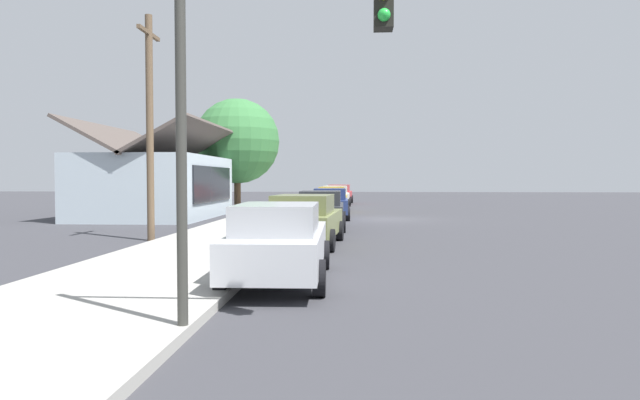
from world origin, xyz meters
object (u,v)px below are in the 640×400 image
Objects in this scene: car_silver at (279,242)px; car_ivory at (336,196)px; car_charcoal at (321,210)px; traffic_light_main at (262,68)px; car_navy at (330,203)px; utility_pole_wooden at (150,123)px; car_mustard at (332,199)px; car_cherry at (340,194)px; car_olive at (305,220)px; fire_hydrant_red at (307,206)px; shade_tree at (237,141)px.

car_silver and car_ivory have the same top height.
traffic_light_main is at bearing 179.76° from car_charcoal.
utility_pole_wooden is at bearing 150.63° from car_navy.
car_mustard and car_ivory have the same top height.
car_charcoal is 5.86m from car_navy.
car_cherry is at bearing 0.18° from car_mustard.
car_charcoal is at bearing 1.94° from car_olive.
car_olive is 1.13× the size of car_navy.
car_ivory is at bearing -13.73° from utility_pole_wooden.
traffic_light_main reaches higher than car_olive.
car_silver and car_cherry have the same top height.
car_navy is at bearing -159.74° from fire_hydrant_red.
car_cherry is (23.64, -0.07, 0.00)m from car_charcoal.
shade_tree is at bearing 38.74° from car_navy.
car_cherry is at bearing -1.77° from car_silver.
car_mustard is at bearing -17.92° from utility_pole_wooden.
car_olive is 15.75m from fire_hydrant_red.
car_olive is at bearing -175.27° from fire_hydrant_red.
car_silver is 1.03× the size of car_mustard.
utility_pole_wooden reaches higher than car_navy.
car_mustard is at bearing 0.10° from car_navy.
utility_pole_wooden is at bearing 162.87° from car_mustard.
traffic_light_main is at bearing -176.68° from car_silver.
shade_tree is at bearing 123.98° from car_ivory.
car_silver is 6.95× the size of fire_hydrant_red.
shade_tree is at bearing 77.84° from car_mustard.
car_charcoal is at bearing -50.08° from utility_pole_wooden.
shade_tree is 1.41× the size of traffic_light_main.
traffic_light_main is (-4.00, -0.33, 2.68)m from car_silver.
car_charcoal is 15.46m from shade_tree.
traffic_light_main reaches higher than fire_hydrant_red.
traffic_light_main reaches higher than car_mustard.
car_silver is 17.56m from car_navy.
car_cherry is (29.29, -0.21, 0.00)m from car_olive.
car_cherry is at bearing -11.06° from utility_pole_wooden.
car_olive is at bearing -101.73° from utility_pole_wooden.
car_ivory is (5.52, -0.03, -0.00)m from car_mustard.
car_ivory is 23.05m from utility_pole_wooden.
shade_tree reaches higher than traffic_light_main.
utility_pole_wooden is at bearing 167.71° from car_ivory.
traffic_light_main is at bearing 178.98° from car_navy.
utility_pole_wooden is (7.15, 5.32, 3.11)m from car_silver.
car_silver is at bearing -178.75° from car_ivory.
car_navy is 12.20m from utility_pole_wooden.
car_silver and car_navy have the same top height.
car_charcoal is 10.15m from fire_hydrant_red.
shade_tree reaches higher than fire_hydrant_red.
car_cherry is (6.01, -0.09, 0.00)m from car_ivory.
car_navy is at bearing 2.15° from car_olive.
fire_hydrant_red is (-7.59, 1.42, -0.32)m from car_ivory.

